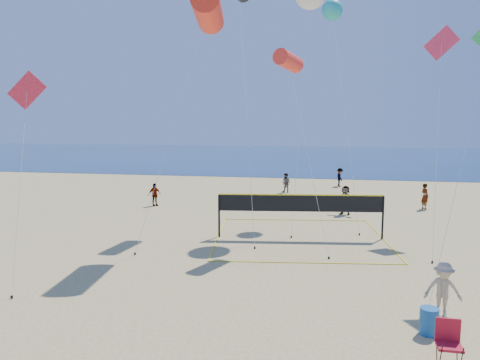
# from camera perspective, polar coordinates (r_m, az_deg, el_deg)

# --- Properties ---
(ocean) EXTENTS (140.00, 50.00, 0.03)m
(ocean) POSITION_cam_1_polar(r_m,az_deg,el_deg) (71.51, 9.04, 2.77)
(ocean) COLOR navy
(ocean) RESTS_ON ground
(bystander_b) EXTENTS (1.13, 0.68, 1.71)m
(bystander_b) POSITION_cam_1_polar(r_m,az_deg,el_deg) (15.93, 23.52, -12.16)
(bystander_b) COLOR tan
(bystander_b) RESTS_ON ground
(far_person_0) EXTENTS (0.89, 0.95, 1.58)m
(far_person_0) POSITION_cam_1_polar(r_m,az_deg,el_deg) (32.64, -10.38, -1.75)
(far_person_0) COLOR gray
(far_person_0) RESTS_ON ground
(far_person_1) EXTENTS (1.76, 1.16, 1.82)m
(far_person_1) POSITION_cam_1_polar(r_m,az_deg,el_deg) (30.01, 12.70, -2.41)
(far_person_1) COLOR gray
(far_person_1) RESTS_ON ground
(far_person_2) EXTENTS (0.63, 0.74, 1.72)m
(far_person_2) POSITION_cam_1_polar(r_m,az_deg,el_deg) (33.31, 21.61, -1.86)
(far_person_2) COLOR gray
(far_person_2) RESTS_ON ground
(far_person_3) EXTENTS (0.93, 0.85, 1.56)m
(far_person_3) POSITION_cam_1_polar(r_m,az_deg,el_deg) (37.93, 5.66, -0.36)
(far_person_3) COLOR gray
(far_person_3) RESTS_ON ground
(far_person_4) EXTENTS (0.82, 1.15, 1.62)m
(far_person_4) POSITION_cam_1_polar(r_m,az_deg,el_deg) (41.95, 12.08, 0.32)
(far_person_4) COLOR gray
(far_person_4) RESTS_ON ground
(camp_chair) EXTENTS (0.61, 0.75, 1.23)m
(camp_chair) POSITION_cam_1_polar(r_m,az_deg,el_deg) (13.31, 24.08, -17.28)
(camp_chair) COLOR #B01425
(camp_chair) RESTS_ON ground
(trash_barrel) EXTENTS (0.55, 0.55, 0.77)m
(trash_barrel) POSITION_cam_1_polar(r_m,az_deg,el_deg) (14.75, 22.04, -15.66)
(trash_barrel) COLOR #175398
(trash_barrel) RESTS_ON ground
(volleyball_net) EXTENTS (9.34, 9.21, 2.25)m
(volleyball_net) POSITION_cam_1_polar(r_m,az_deg,el_deg) (23.71, 7.36, -3.46)
(volleyball_net) COLOR black
(volleyball_net) RESTS_ON ground
(kite_0) EXTENTS (3.63, 4.59, 11.84)m
(kite_0) POSITION_cam_1_polar(r_m,az_deg,el_deg) (23.11, -3.92, 19.91)
(kite_0) COLOR #FF331B
(kite_0) RESTS_ON ground
(kite_2) EXTENTS (2.84, 4.02, 9.25)m
(kite_2) POSITION_cam_1_polar(r_m,az_deg,el_deg) (23.09, 5.93, 14.22)
(kite_2) COLOR #FE3628
(kite_2) RESTS_ON ground
(kite_3) EXTENTS (2.24, 3.88, 7.92)m
(kite_3) POSITION_cam_1_polar(r_m,az_deg,el_deg) (20.56, -24.60, 8.85)
(kite_3) COLOR red
(kite_3) RESTS_ON ground
(kite_5) EXTENTS (2.43, 7.23, 10.91)m
(kite_5) POSITION_cam_1_polar(r_m,az_deg,el_deg) (27.63, 23.33, 14.16)
(kite_5) COLOR #DB3056
(kite_5) RESTS_ON ground
(kite_7) EXTENTS (2.45, 7.05, 13.28)m
(kite_7) POSITION_cam_1_polar(r_m,az_deg,el_deg) (31.24, 11.18, 19.66)
(kite_7) COLOR #25AEB0
(kite_7) RESTS_ON ground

